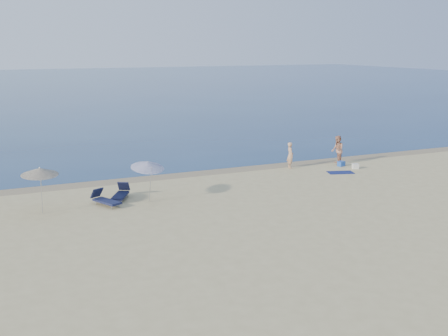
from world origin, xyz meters
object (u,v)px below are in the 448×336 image
object	(u,v)px
person_right	(337,150)
blue_cooler	(341,164)
umbrella_near	(148,165)
person_left	(290,155)

from	to	relation	value
person_right	blue_cooler	size ratio (longest dim) A/B	4.19
person_right	blue_cooler	distance (m)	1.00
person_right	umbrella_near	xyz separation A→B (m)	(-14.17, -3.54, 0.92)
person_left	umbrella_near	bearing A→B (deg)	120.43
blue_cooler	umbrella_near	world-z (taller)	umbrella_near
person_right	person_left	bearing A→B (deg)	-69.77
blue_cooler	umbrella_near	xyz separation A→B (m)	(-14.11, -2.96, 1.73)
person_left	umbrella_near	size ratio (longest dim) A/B	0.76
person_left	blue_cooler	size ratio (longest dim) A/B	3.66
blue_cooler	umbrella_near	distance (m)	14.52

